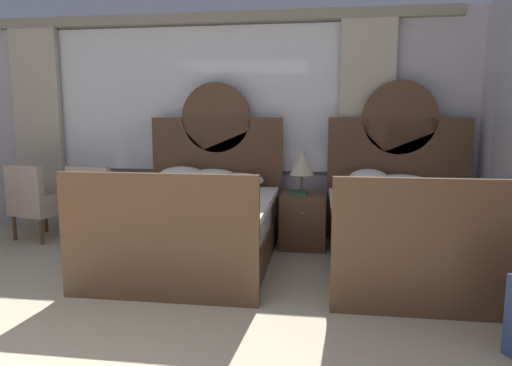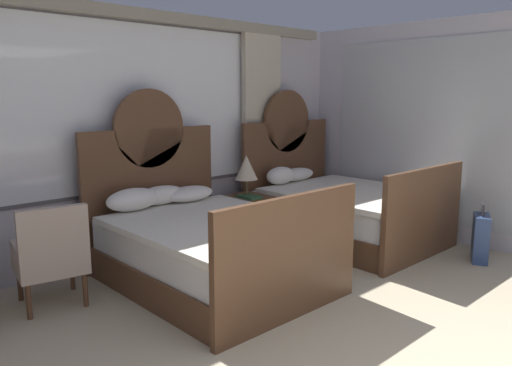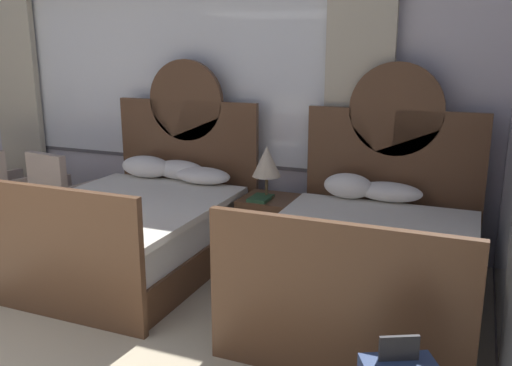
# 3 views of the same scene
# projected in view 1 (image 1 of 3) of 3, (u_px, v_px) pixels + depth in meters

# --- Properties ---
(wall_back_window) EXTENTS (6.76, 0.22, 2.70)m
(wall_back_window) POSITION_uv_depth(u_px,v_px,m) (196.00, 118.00, 5.61)
(wall_back_window) COLOR silver
(wall_back_window) RESTS_ON ground_plane
(bed_near_window) EXTENTS (1.60, 2.12, 1.86)m
(bed_near_window) POSITION_uv_depth(u_px,v_px,m) (196.00, 222.00, 4.56)
(bed_near_window) COLOR brown
(bed_near_window) RESTS_ON ground_plane
(bed_near_mirror) EXTENTS (1.60, 2.12, 1.86)m
(bed_near_mirror) POSITION_uv_depth(u_px,v_px,m) (412.00, 230.00, 4.26)
(bed_near_mirror) COLOR brown
(bed_near_mirror) RESTS_ON ground_plane
(nightstand_between_beds) EXTENTS (0.50, 0.52, 0.61)m
(nightstand_between_beds) POSITION_uv_depth(u_px,v_px,m) (303.00, 220.00, 5.02)
(nightstand_between_beds) COLOR brown
(nightstand_between_beds) RESTS_ON ground_plane
(table_lamp_on_nightstand) EXTENTS (0.27, 0.27, 0.49)m
(table_lamp_on_nightstand) POSITION_uv_depth(u_px,v_px,m) (302.00, 163.00, 4.91)
(table_lamp_on_nightstand) COLOR brown
(table_lamp_on_nightstand) RESTS_ON nightstand_between_beds
(book_on_nightstand) EXTENTS (0.18, 0.26, 0.03)m
(book_on_nightstand) POSITION_uv_depth(u_px,v_px,m) (299.00, 193.00, 4.88)
(book_on_nightstand) COLOR #285133
(book_on_nightstand) RESTS_ON nightstand_between_beds
(armchair_by_window_left) EXTENTS (0.63, 0.63, 0.90)m
(armchair_by_window_left) POSITION_uv_depth(u_px,v_px,m) (98.00, 203.00, 5.18)
(armchair_by_window_left) COLOR #B29E8E
(armchair_by_window_left) RESTS_ON ground_plane
(armchair_by_window_centre) EXTENTS (0.68, 0.68, 0.90)m
(armchair_by_window_centre) POSITION_uv_depth(u_px,v_px,m) (36.00, 201.00, 5.29)
(armchair_by_window_centre) COLOR #B29E8E
(armchair_by_window_centre) RESTS_ON ground_plane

